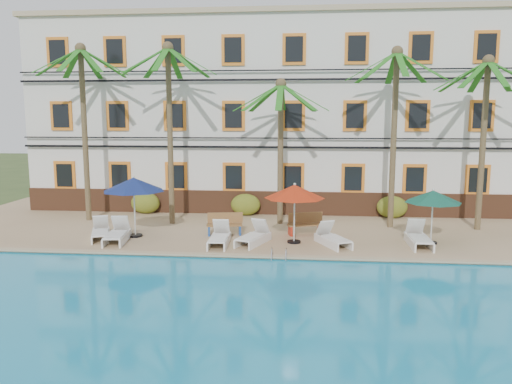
# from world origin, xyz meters

# --- Properties ---
(ground) EXTENTS (100.00, 100.00, 0.00)m
(ground) POSITION_xyz_m (0.00, 0.00, 0.00)
(ground) COLOR #384C23
(ground) RESTS_ON ground
(pool_deck) EXTENTS (30.00, 12.00, 0.25)m
(pool_deck) POSITION_xyz_m (0.00, 5.00, 0.12)
(pool_deck) COLOR tan
(pool_deck) RESTS_ON ground
(swimming_pool) EXTENTS (26.00, 12.00, 0.20)m
(swimming_pool) POSITION_xyz_m (0.00, -7.00, 0.10)
(swimming_pool) COLOR #188DBA
(swimming_pool) RESTS_ON ground
(pool_coping) EXTENTS (30.00, 0.35, 0.06)m
(pool_coping) POSITION_xyz_m (0.00, -0.90, 0.28)
(pool_coping) COLOR tan
(pool_coping) RESTS_ON pool_deck
(hotel_building) EXTENTS (25.40, 6.44, 10.22)m
(hotel_building) POSITION_xyz_m (0.00, 9.98, 5.37)
(hotel_building) COLOR silver
(hotel_building) RESTS_ON pool_deck
(palm_a) EXTENTS (4.38, 4.38, 8.33)m
(palm_a) POSITION_xyz_m (-8.30, 4.74, 5.58)
(palm_a) COLOR brown
(palm_a) RESTS_ON pool_deck
(palm_b) EXTENTS (4.38, 4.38, 8.27)m
(palm_b) POSITION_xyz_m (-4.08, 4.37, 5.55)
(palm_b) COLOR brown
(palm_b) RESTS_ON pool_deck
(palm_c) EXTENTS (4.38, 4.38, 6.68)m
(palm_c) POSITION_xyz_m (0.96, 4.84, 4.62)
(palm_c) COLOR brown
(palm_c) RESTS_ON pool_deck
(palm_d) EXTENTS (4.38, 4.38, 7.99)m
(palm_d) POSITION_xyz_m (5.98, 4.53, 5.38)
(palm_d) COLOR brown
(palm_d) RESTS_ON pool_deck
(palm_e) EXTENTS (4.38, 4.38, 7.56)m
(palm_e) POSITION_xyz_m (9.76, 4.39, 5.13)
(palm_e) COLOR brown
(palm_e) RESTS_ON pool_deck
(shrub_left) EXTENTS (1.50, 0.90, 1.10)m
(shrub_left) POSITION_xyz_m (-6.07, 6.60, 0.80)
(shrub_left) COLOR #185016
(shrub_left) RESTS_ON pool_deck
(shrub_mid) EXTENTS (1.50, 0.90, 1.10)m
(shrub_mid) POSITION_xyz_m (-0.87, 6.60, 0.80)
(shrub_mid) COLOR #185016
(shrub_mid) RESTS_ON pool_deck
(shrub_right) EXTENTS (1.50, 0.90, 1.10)m
(shrub_right) POSITION_xyz_m (6.41, 6.60, 0.80)
(shrub_right) COLOR #185016
(shrub_right) RESTS_ON pool_deck
(umbrella_blue) EXTENTS (2.56, 2.56, 2.56)m
(umbrella_blue) POSITION_xyz_m (-4.92, 1.66, 2.43)
(umbrella_blue) COLOR black
(umbrella_blue) RESTS_ON pool_deck
(umbrella_red) EXTENTS (2.40, 2.40, 2.40)m
(umbrella_red) POSITION_xyz_m (1.69, 1.25, 2.29)
(umbrella_red) COLOR black
(umbrella_red) RESTS_ON pool_deck
(umbrella_green) EXTENTS (2.19, 2.19, 2.20)m
(umbrella_green) POSITION_xyz_m (7.07, 1.62, 2.12)
(umbrella_green) COLOR black
(umbrella_green) RESTS_ON pool_deck
(lounger_a) EXTENTS (1.30, 2.00, 0.89)m
(lounger_a) POSITION_xyz_m (-6.21, 1.14, 0.54)
(lounger_a) COLOR white
(lounger_a) RESTS_ON pool_deck
(lounger_b) EXTENTS (1.00, 2.13, 0.97)m
(lounger_b) POSITION_xyz_m (-5.35, 0.75, 0.56)
(lounger_b) COLOR white
(lounger_b) RESTS_ON pool_deck
(lounger_c) EXTENTS (0.77, 1.99, 0.93)m
(lounger_c) POSITION_xyz_m (-1.21, 0.64, 0.55)
(lounger_c) COLOR white
(lounger_c) RESTS_ON pool_deck
(lounger_d) EXTENTS (1.35, 2.07, 0.92)m
(lounger_d) POSITION_xyz_m (0.11, 0.93, 0.55)
(lounger_d) COLOR white
(lounger_d) RESTS_ON pool_deck
(lounger_e) EXTENTS (1.44, 2.01, 0.90)m
(lounger_e) POSITION_xyz_m (3.19, 0.98, 0.54)
(lounger_e) COLOR white
(lounger_e) RESTS_ON pool_deck
(lounger_f) EXTENTS (0.75, 2.07, 0.98)m
(lounger_f) POSITION_xyz_m (6.50, 1.22, 0.57)
(lounger_f) COLOR white
(lounger_f) RESTS_ON pool_deck
(bench_left) EXTENTS (1.56, 0.74, 0.93)m
(bench_left) POSITION_xyz_m (-1.28, 2.36, 0.72)
(bench_left) COLOR olive
(bench_left) RESTS_ON pool_deck
(bench_right) EXTENTS (1.57, 0.88, 0.93)m
(bench_right) POSITION_xyz_m (2.11, 2.72, 0.72)
(bench_right) COLOR olive
(bench_right) RESTS_ON pool_deck
(pool_ladder) EXTENTS (0.54, 0.74, 0.74)m
(pool_ladder) POSITION_xyz_m (1.21, -1.00, 0.25)
(pool_ladder) COLOR silver
(pool_ladder) RESTS_ON ground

